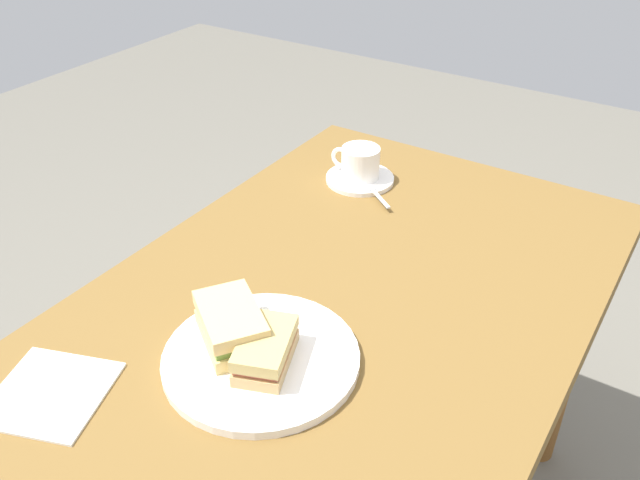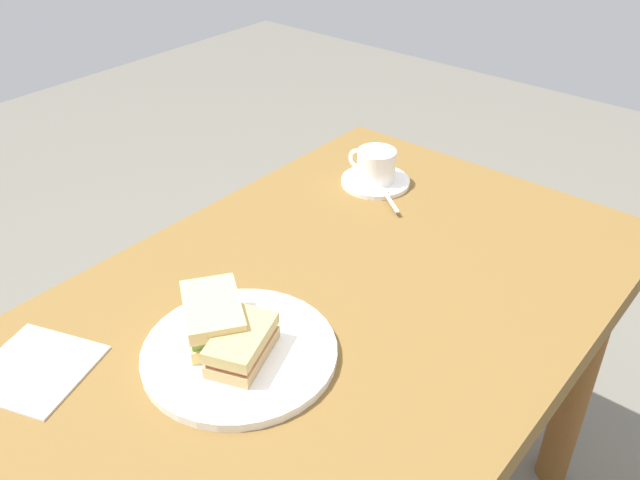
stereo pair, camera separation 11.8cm
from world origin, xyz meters
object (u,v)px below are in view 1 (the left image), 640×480
object	(u,v)px
sandwich_front	(266,350)
dining_table	(327,357)
napkin	(50,393)
spoon	(375,192)
sandwich_back	(231,325)
coffee_saucer	(360,179)
coffee_cup	(360,162)
sandwich_plate	(261,358)

from	to	relation	value
sandwich_front	dining_table	bearing A→B (deg)	-179.58
dining_table	sandwich_front	size ratio (longest dim) A/B	9.24
dining_table	sandwich_front	bearing A→B (deg)	0.42
dining_table	napkin	xyz separation A→B (m)	(0.36, -0.22, 0.11)
spoon	napkin	size ratio (longest dim) A/B	0.57
sandwich_front	napkin	bearing A→B (deg)	-48.07
sandwich_back	spoon	xyz separation A→B (m)	(-0.50, -0.04, -0.03)
coffee_saucer	coffee_cup	bearing A→B (deg)	-87.78
sandwich_front	napkin	size ratio (longest dim) A/B	0.88
sandwich_plate	spoon	bearing A→B (deg)	-169.57
dining_table	coffee_cup	distance (m)	0.46
dining_table	sandwich_back	bearing A→B (deg)	-24.37
sandwich_back	spoon	world-z (taller)	sandwich_back
sandwich_plate	sandwich_back	xyz separation A→B (m)	(-0.00, -0.05, 0.04)
sandwich_plate	napkin	distance (m)	0.29
dining_table	coffee_cup	xyz separation A→B (m)	(-0.40, -0.17, 0.15)
napkin	sandwich_back	bearing A→B (deg)	144.26
coffee_saucer	napkin	world-z (taller)	coffee_saucer
dining_table	coffee_saucer	bearing A→B (deg)	-156.91
coffee_cup	spoon	size ratio (longest dim) A/B	1.28
sandwich_plate	coffee_cup	bearing A→B (deg)	-164.27
coffee_cup	napkin	world-z (taller)	coffee_cup
coffee_saucer	napkin	size ratio (longest dim) A/B	0.96
sandwich_front	coffee_saucer	world-z (taller)	sandwich_front
coffee_cup	dining_table	bearing A→B (deg)	23.33
napkin	coffee_cup	bearing A→B (deg)	176.32
spoon	sandwich_front	bearing A→B (deg)	12.05
sandwich_back	coffee_saucer	size ratio (longest dim) A/B	1.05
coffee_saucer	napkin	distance (m)	0.76
coffee_saucer	coffee_cup	xyz separation A→B (m)	(0.00, -0.00, 0.04)
sandwich_front	sandwich_back	distance (m)	0.07
dining_table	sandwich_back	xyz separation A→B (m)	(0.15, -0.07, 0.15)
spoon	sandwich_back	bearing A→B (deg)	4.45
sandwich_front	coffee_cup	bearing A→B (deg)	-162.92
sandwich_back	spoon	size ratio (longest dim) A/B	1.75
coffee_cup	coffee_saucer	bearing A→B (deg)	92.22
sandwich_back	napkin	size ratio (longest dim) A/B	1.01
sandwich_plate	coffee_cup	xyz separation A→B (m)	(-0.55, -0.16, 0.04)
sandwich_back	sandwich_front	bearing A→B (deg)	81.66
sandwich_plate	sandwich_back	distance (m)	0.06
coffee_saucer	coffee_cup	distance (m)	0.04
sandwich_plate	sandwich_front	distance (m)	0.04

